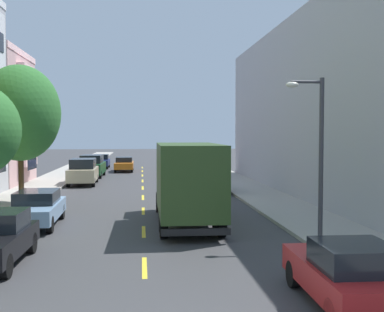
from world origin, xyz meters
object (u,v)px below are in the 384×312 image
Objects in this scene: parked_sedan_sky at (36,208)px; parked_sedan_white at (184,162)px; parked_hatchback_red at (347,273)px; parked_suv_champagne at (83,171)px; street_lamp at (316,144)px; parked_suv_burgundy at (192,165)px; street_tree_third at (20,113)px; delivery_box_truck at (187,179)px; moving_orange_sedan at (124,164)px; parked_hatchback_navy at (101,161)px; parked_suv_forest at (92,166)px; parked_wagon_silver at (212,180)px.

parked_sedan_sky and parked_sedan_white have the same top height.
parked_suv_champagne is at bearing 108.46° from parked_hatchback_red.
street_lamp reaches higher than parked_sedan_white.
street_tree_third is at bearing -122.96° from parked_suv_burgundy.
parked_suv_champagne is (-6.18, 16.34, -0.94)m from delivery_box_truck.
parked_suv_burgundy is at bearing -41.21° from moving_orange_sedan.
parked_suv_champagne is 1.08× the size of moving_orange_sedan.
parked_hatchback_navy is 0.82× the size of parked_suv_burgundy.
parked_suv_forest is at bearing -176.94° from parked_suv_burgundy.
parked_suv_champagne is at bearing -89.73° from parked_hatchback_navy.
street_tree_third is at bearing -94.13° from parked_hatchback_navy.
parked_hatchback_red is at bearing -56.31° from street_tree_third.
delivery_box_truck is 1.67× the size of parked_wagon_silver.
parked_suv_forest is at bearing 111.27° from street_lamp.
street_lamp is 1.39× the size of parked_hatchback_navy.
delivery_box_truck is 1.96× the size of parked_hatchback_red.
street_lamp is (12.32, -10.10, -1.42)m from street_tree_third.
parked_hatchback_navy is at bearing 90.57° from parked_suv_forest.
street_tree_third is at bearing 108.92° from parked_sedan_sky.
parked_sedan_sky is at bearing -130.54° from parked_wagon_silver.
moving_orange_sedan is at bearing -163.79° from parked_sedan_white.
parked_hatchback_navy is 0.83× the size of parked_suv_champagne.
parked_hatchback_red is at bearing -74.93° from parked_suv_forest.
parked_sedan_white is at bearing 73.71° from parked_sedan_sky.
parked_wagon_silver is 0.98× the size of parked_suv_burgundy.
parked_sedan_sky is 1.01× the size of parked_sedan_white.
delivery_box_truck reaches higher than parked_hatchback_red.
parked_suv_champagne reaches higher than parked_sedan_white.
street_lamp is 1.38× the size of parked_hatchback_red.
delivery_box_truck is 10.33m from parked_hatchback_red.
parked_suv_champagne is 1.00× the size of parked_suv_burgundy.
parked_sedan_sky is at bearing -89.87° from parked_hatchback_navy.
parked_hatchback_navy is at bearing 90.27° from parked_suv_champagne.
parked_sedan_sky and moving_orange_sedan have the same top height.
street_tree_third is 20.36m from parked_suv_burgundy.
street_lamp reaches higher than parked_sedan_sky.
street_lamp is 1.24× the size of parked_sedan_white.
parked_hatchback_red is at bearing -80.86° from moving_orange_sedan.
parked_hatchback_navy reaches higher than parked_sedan_sky.
street_lamp is at bearing -76.58° from moving_orange_sedan.
street_lamp is 6.82m from parked_hatchback_red.
parked_suv_champagne is 1.00× the size of parked_suv_forest.
parked_hatchback_navy is 13.47m from parked_suv_burgundy.
parked_suv_champagne is at bearing 89.99° from parked_sedan_sky.
street_lamp is at bearing -43.06° from delivery_box_truck.
parked_hatchback_red is (-1.53, -6.08, -2.68)m from street_lamp.
moving_orange_sedan is at bearing 99.14° from parked_hatchback_red.
street_tree_third is at bearing -157.88° from parked_wagon_silver.
parked_hatchback_navy is at bearing 101.62° from parked_hatchback_red.
parked_suv_forest is 1.00× the size of parked_suv_burgundy.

